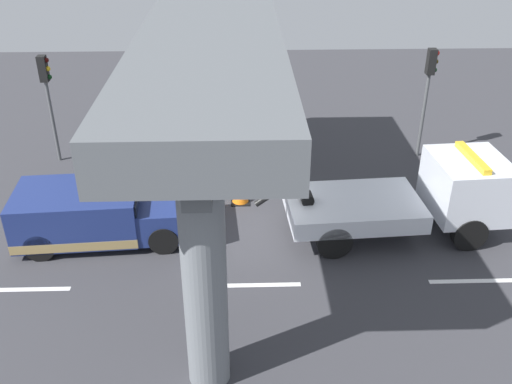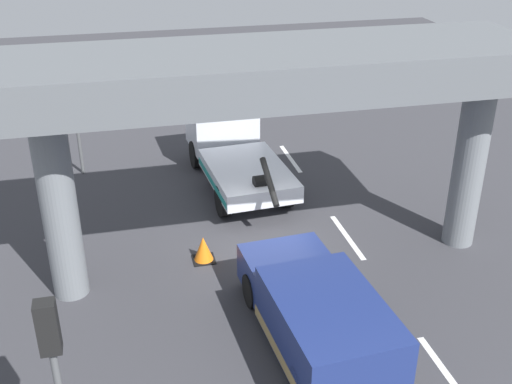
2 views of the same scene
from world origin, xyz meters
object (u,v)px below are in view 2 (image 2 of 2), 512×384
traffic_light_near (54,358)px  towed_van_green (318,316)px  traffic_light_far (73,93)px  traffic_cone_orange (203,249)px  tow_truck_white (232,145)px

traffic_light_near → towed_van_green: bearing=-63.4°
traffic_light_far → traffic_cone_orange: size_ratio=5.61×
tow_truck_white → traffic_cone_orange: tow_truck_white is taller
towed_van_green → traffic_light_near: 6.23m
tow_truck_white → towed_van_green: size_ratio=1.37×
towed_van_green → traffic_cone_orange: towed_van_green is taller
towed_van_green → traffic_cone_orange: 4.55m
traffic_light_near → traffic_cone_orange: 7.91m
traffic_cone_orange → tow_truck_white: bearing=-19.7°
tow_truck_white → traffic_light_near: size_ratio=1.85×
tow_truck_white → traffic_light_near: (-11.93, 5.18, 1.69)m
tow_truck_white → traffic_cone_orange: bearing=160.3°
towed_van_green → traffic_light_far: traffic_light_far is taller
tow_truck_white → towed_van_green: bearing=-179.6°
tow_truck_white → traffic_light_far: traffic_light_far is taller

